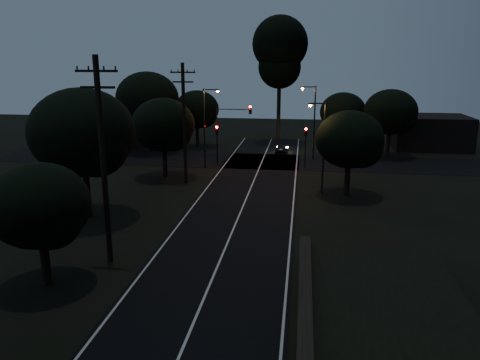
# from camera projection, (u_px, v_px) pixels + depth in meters

# --- Properties ---
(road_surface) EXTENTS (60.00, 70.00, 0.03)m
(road_surface) POSITION_uv_depth(u_px,v_px,m) (251.00, 187.00, 40.46)
(road_surface) COLOR black
(road_surface) RESTS_ON ground
(utility_pole_mid) EXTENTS (2.20, 0.30, 11.00)m
(utility_pole_mid) POSITION_uv_depth(u_px,v_px,m) (103.00, 159.00, 24.34)
(utility_pole_mid) COLOR black
(utility_pole_mid) RESTS_ON ground
(utility_pole_far) EXTENTS (2.20, 0.30, 10.50)m
(utility_pole_far) POSITION_uv_depth(u_px,v_px,m) (184.00, 122.00, 40.72)
(utility_pole_far) COLOR black
(utility_pole_far) RESTS_ON ground
(tree_left_b) EXTENTS (4.79, 4.79, 6.09)m
(tree_left_b) POSITION_uv_depth(u_px,v_px,m) (41.00, 208.00, 22.06)
(tree_left_b) COLOR black
(tree_left_b) RESTS_ON ground
(tree_left_c) EXTENTS (7.11, 7.11, 8.98)m
(tree_left_c) POSITION_uv_depth(u_px,v_px,m) (85.00, 135.00, 31.45)
(tree_left_c) COLOR black
(tree_left_c) RESTS_ON ground
(tree_left_d) EXTENTS (5.82, 5.82, 7.39)m
(tree_left_d) POSITION_uv_depth(u_px,v_px,m) (165.00, 126.00, 43.00)
(tree_left_d) COLOR black
(tree_left_d) RESTS_ON ground
(tree_far_nw) EXTENTS (5.58, 5.58, 7.06)m
(tree_far_nw) POSITION_uv_depth(u_px,v_px,m) (198.00, 110.00, 58.47)
(tree_far_nw) COLOR black
(tree_far_nw) RESTS_ON ground
(tree_far_w) EXTENTS (7.40, 7.40, 9.43)m
(tree_far_w) POSITION_uv_depth(u_px,v_px,m) (149.00, 100.00, 54.85)
(tree_far_w) COLOR black
(tree_far_w) RESTS_ON ground
(tree_far_ne) EXTENTS (5.52, 5.52, 6.98)m
(tree_far_ne) POSITION_uv_depth(u_px,v_px,m) (345.00, 113.00, 56.15)
(tree_far_ne) COLOR black
(tree_far_ne) RESTS_ON ground
(tree_far_e) EXTENTS (5.97, 5.97, 7.58)m
(tree_far_e) POSITION_uv_depth(u_px,v_px,m) (392.00, 113.00, 52.51)
(tree_far_e) COLOR black
(tree_far_e) RESTS_ON ground
(tree_right_a) EXTENTS (5.42, 5.42, 6.89)m
(tree_right_a) POSITION_uv_depth(u_px,v_px,m) (352.00, 141.00, 37.10)
(tree_right_a) COLOR black
(tree_right_a) RESTS_ON ground
(tall_pine) EXTENTS (7.18, 7.18, 16.31)m
(tall_pine) POSITION_uv_depth(u_px,v_px,m) (280.00, 51.00, 60.31)
(tall_pine) COLOR black
(tall_pine) RESTS_ON ground
(building_left) EXTENTS (10.00, 8.00, 4.40)m
(building_left) POSITION_uv_depth(u_px,v_px,m) (120.00, 125.00, 62.55)
(building_left) COLOR black
(building_left) RESTS_ON ground
(building_right) EXTENTS (9.00, 7.00, 4.00)m
(building_right) POSITION_uv_depth(u_px,v_px,m) (430.00, 132.00, 58.36)
(building_right) COLOR black
(building_right) RESTS_ON ground
(signal_left) EXTENTS (0.28, 0.35, 4.10)m
(signal_left) POSITION_uv_depth(u_px,v_px,m) (217.00, 138.00, 48.86)
(signal_left) COLOR black
(signal_left) RESTS_ON ground
(signal_right) EXTENTS (0.28, 0.35, 4.10)m
(signal_right) POSITION_uv_depth(u_px,v_px,m) (306.00, 140.00, 47.67)
(signal_right) COLOR black
(signal_right) RESTS_ON ground
(signal_mast) EXTENTS (3.70, 0.35, 6.25)m
(signal_mast) POSITION_uv_depth(u_px,v_px,m) (233.00, 124.00, 48.27)
(signal_mast) COLOR black
(signal_mast) RESTS_ON ground
(streetlight_a) EXTENTS (1.66, 0.26, 8.00)m
(streetlight_a) POSITION_uv_depth(u_px,v_px,m) (206.00, 123.00, 46.60)
(streetlight_a) COLOR black
(streetlight_a) RESTS_ON ground
(streetlight_b) EXTENTS (1.66, 0.26, 8.00)m
(streetlight_b) POSITION_uv_depth(u_px,v_px,m) (313.00, 117.00, 50.98)
(streetlight_b) COLOR black
(streetlight_b) RESTS_ON ground
(streetlight_c) EXTENTS (1.46, 0.26, 7.50)m
(streetlight_c) POSITION_uv_depth(u_px,v_px,m) (322.00, 142.00, 37.55)
(streetlight_c) COLOR black
(streetlight_c) RESTS_ON ground
(car) EXTENTS (1.49, 3.47, 1.17)m
(car) POSITION_uv_depth(u_px,v_px,m) (281.00, 150.00, 54.35)
(car) COLOR black
(car) RESTS_ON ground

